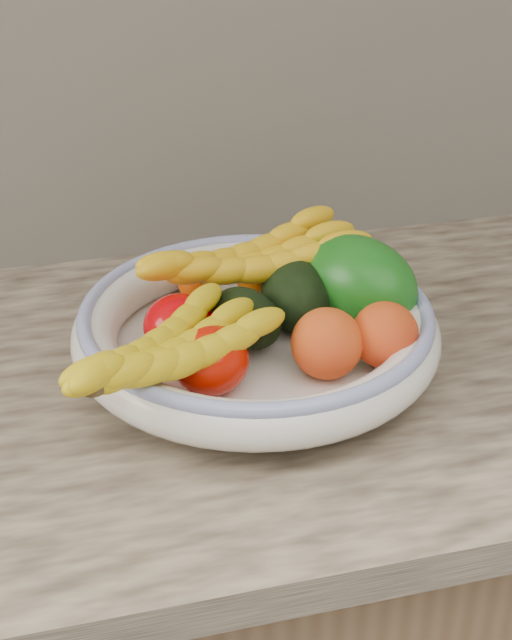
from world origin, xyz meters
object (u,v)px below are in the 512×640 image
object	(u,v)px
banana_bunch_back	(250,266)
fruit_bowl	(256,329)
green_mango	(357,283)
banana_bunch_front	(168,358)

from	to	relation	value
banana_bunch_back	fruit_bowl	bearing A→B (deg)	-111.17
green_mango	banana_bunch_back	bearing A→B (deg)	124.09
fruit_bowl	green_mango	bearing A→B (deg)	11.57
green_mango	fruit_bowl	bearing A→B (deg)	158.68
fruit_bowl	banana_bunch_front	size ratio (longest dim) A/B	1.51
fruit_bowl	banana_bunch_back	world-z (taller)	banana_bunch_back
green_mango	banana_bunch_front	distance (m)	0.25
banana_bunch_back	banana_bunch_front	bearing A→B (deg)	-138.86
banana_bunch_back	banana_bunch_front	xyz separation A→B (m)	(-0.12, -0.16, -0.01)
banana_bunch_front	green_mango	bearing A→B (deg)	-10.43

